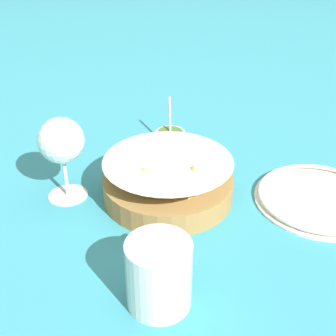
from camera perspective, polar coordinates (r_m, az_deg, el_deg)
ground_plane at (r=0.88m, az=-0.51°, el=-2.35°), size 4.00×4.00×0.00m
food_basket at (r=0.84m, az=0.04°, el=-1.67°), size 0.23×0.23×0.09m
sauce_cup at (r=1.02m, az=0.27°, el=3.69°), size 0.07×0.07×0.10m
wine_glass at (r=0.83m, az=-12.89°, el=2.99°), size 0.08×0.08×0.15m
beer_mug at (r=0.63m, az=-1.12°, el=-12.96°), size 0.13×0.09×0.10m
side_plate at (r=0.88m, az=17.97°, el=-3.50°), size 0.23×0.23×0.01m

